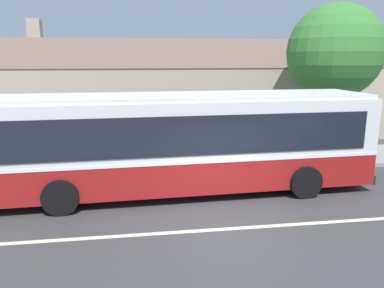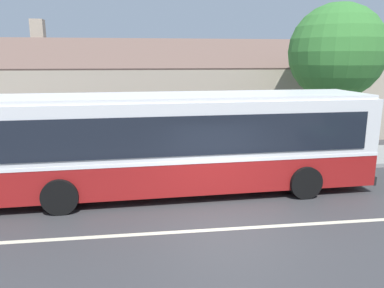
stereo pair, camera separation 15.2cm
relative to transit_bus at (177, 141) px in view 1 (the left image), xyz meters
The scene contains 6 objects.
ground_plane 3.50m from the transit_bus, 70.48° to the right, with size 300.00×300.00×0.00m, color #38383A.
sidewalk_far 3.63m from the transit_bus, 71.62° to the left, with size 60.00×3.00×0.15m, color gray.
lane_divider_stripe 3.50m from the transit_bus, 70.48° to the right, with size 60.00×0.16×0.01m, color beige.
community_building 10.65m from the transit_bus, 90.36° to the left, with size 24.74×8.71×6.30m.
transit_bus is the anchor object (origin of this frame).
street_tree_primary 8.65m from the transit_bus, 28.81° to the left, with size 4.04×4.04×6.45m.
Camera 1 is at (-2.23, -8.41, 4.16)m, focal length 35.00 mm.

